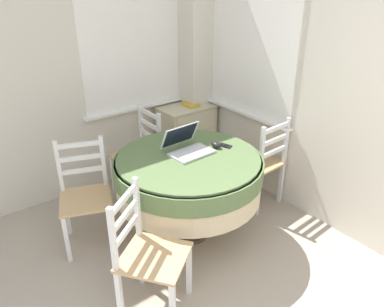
{
  "coord_description": "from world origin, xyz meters",
  "views": [
    {
      "loc": [
        -0.56,
        -0.47,
        2.07
      ],
      "look_at": [
        1.17,
        1.82,
        0.67
      ],
      "focal_mm": 35.0,
      "sensor_mm": 36.0,
      "label": 1
    }
  ],
  "objects": [
    {
      "name": "computer_mouse",
      "position": [
        1.31,
        1.67,
        0.77
      ],
      "size": [
        0.06,
        0.1,
        0.05
      ],
      "color": "black",
      "rests_on": "round_dining_table"
    },
    {
      "name": "corner_cabinet",
      "position": [
        1.76,
        2.69,
        0.37
      ],
      "size": [
        0.61,
        0.4,
        0.74
      ],
      "color": "beige",
      "rests_on": "ground_plane"
    },
    {
      "name": "round_dining_table",
      "position": [
        1.02,
        1.67,
        0.59
      ],
      "size": [
        1.2,
        1.2,
        0.74
      ],
      "color": "#4C3D2D",
      "rests_on": "ground_plane"
    },
    {
      "name": "book_on_cabinet",
      "position": [
        1.8,
        2.68,
        0.75
      ],
      "size": [
        0.14,
        0.19,
        0.02
      ],
      "color": "gold",
      "rests_on": "corner_cabinet"
    },
    {
      "name": "dining_chair_camera_near",
      "position": [
        0.34,
        1.19,
        0.43
      ],
      "size": [
        0.57,
        0.57,
        0.89
      ],
      "color": "tan",
      "rests_on": "ground_plane"
    },
    {
      "name": "dining_chair_near_right_window",
      "position": [
        1.86,
        1.64,
        0.43
      ],
      "size": [
        0.43,
        0.44,
        0.89
      ],
      "color": "tan",
      "rests_on": "ground_plane"
    },
    {
      "name": "corner_room_shell",
      "position": [
        1.21,
        1.85,
        1.28
      ],
      "size": [
        4.35,
        4.78,
        2.55
      ],
      "color": "beige",
      "rests_on": "ground_plane"
    },
    {
      "name": "cell_phone",
      "position": [
        1.39,
        1.65,
        0.75
      ],
      "size": [
        0.09,
        0.13,
        0.01
      ],
      "color": "black",
      "rests_on": "round_dining_table"
    },
    {
      "name": "dining_chair_left_flank",
      "position": [
        0.3,
        2.1,
        0.43
      ],
      "size": [
        0.52,
        0.53,
        0.89
      ],
      "color": "tan",
      "rests_on": "ground_plane"
    },
    {
      "name": "laptop",
      "position": [
        1.07,
        1.75,
        0.79
      ],
      "size": [
        0.36,
        0.33,
        0.21
      ],
      "color": "silver",
      "rests_on": "round_dining_table"
    },
    {
      "name": "dining_chair_near_back_window",
      "position": [
        1.04,
        2.5,
        0.43
      ],
      "size": [
        0.41,
        0.4,
        0.89
      ],
      "color": "tan",
      "rests_on": "ground_plane"
    }
  ]
}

